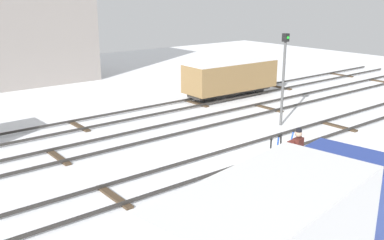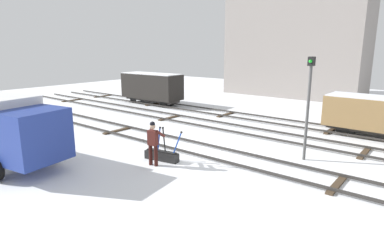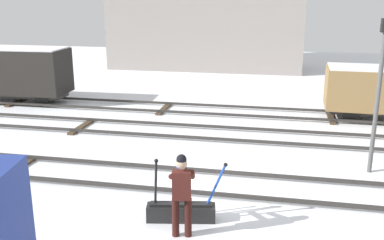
% 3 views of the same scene
% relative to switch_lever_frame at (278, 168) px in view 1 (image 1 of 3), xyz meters
% --- Properties ---
extents(ground_plane, '(60.00, 60.00, 0.00)m').
position_rel_switch_lever_frame_xyz_m(ground_plane, '(0.58, 1.93, -0.25)').
color(ground_plane, white).
extents(track_main_line, '(44.00, 1.94, 0.18)m').
position_rel_switch_lever_frame_xyz_m(track_main_line, '(0.58, 1.93, -0.14)').
color(track_main_line, '#2D2B28').
rests_on(track_main_line, ground_plane).
extents(track_siding_near, '(44.00, 1.94, 0.18)m').
position_rel_switch_lever_frame_xyz_m(track_siding_near, '(0.58, 6.21, -0.14)').
color(track_siding_near, '#2D2B28').
rests_on(track_siding_near, ground_plane).
extents(track_siding_far, '(44.00, 1.94, 0.18)m').
position_rel_switch_lever_frame_xyz_m(track_siding_far, '(0.58, 9.46, -0.14)').
color(track_siding_far, '#2D2B28').
rests_on(track_siding_far, ground_plane).
extents(switch_lever_frame, '(1.78, 0.62, 1.45)m').
position_rel_switch_lever_frame_xyz_m(switch_lever_frame, '(0.00, 0.00, 0.00)').
color(switch_lever_frame, black).
rests_on(switch_lever_frame, ground_plane).
extents(rail_worker, '(0.62, 0.70, 1.80)m').
position_rel_switch_lever_frame_xyz_m(rail_worker, '(0.16, -0.62, 0.78)').
color(rail_worker, '#351511').
rests_on(rail_worker, ground_plane).
extents(delivery_truck, '(6.55, 3.17, 2.77)m').
position_rel_switch_lever_frame_xyz_m(delivery_truck, '(-4.82, -4.38, 1.34)').
color(delivery_truck, navy).
rests_on(delivery_truck, ground_plane).
extents(signal_post, '(0.24, 0.32, 4.27)m').
position_rel_switch_lever_frame_xyz_m(signal_post, '(4.62, 3.79, 2.33)').
color(signal_post, '#4C4C4C').
rests_on(signal_post, ground_plane).
extents(freight_car_back_track, '(5.86, 2.16, 2.15)m').
position_rel_switch_lever_frame_xyz_m(freight_car_back_track, '(6.72, 9.46, 1.00)').
color(freight_car_back_track, '#2D2B28').
rests_on(freight_car_back_track, ground_plane).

